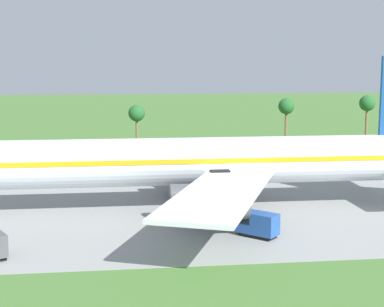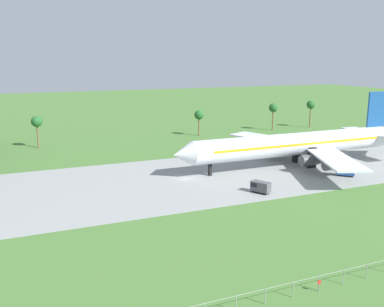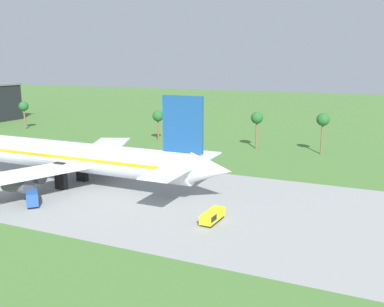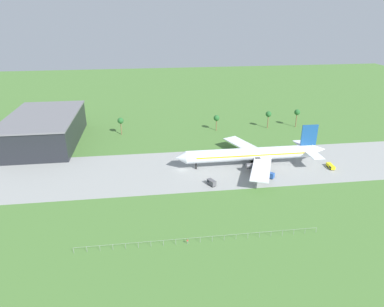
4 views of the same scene
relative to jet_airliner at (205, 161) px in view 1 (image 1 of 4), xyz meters
The scene contains 3 objects.
jet_airliner is the anchor object (origin of this frame).
catering_van 14.87m from the jet_airliner, 75.08° to the right, with size 4.56×4.51×2.71m.
palm_tree_row 53.39m from the jet_airliner, 90.29° to the left, with size 113.97×3.60×11.60m.
Camera 1 is at (23.35, -73.63, 18.47)m, focal length 55.00 mm.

